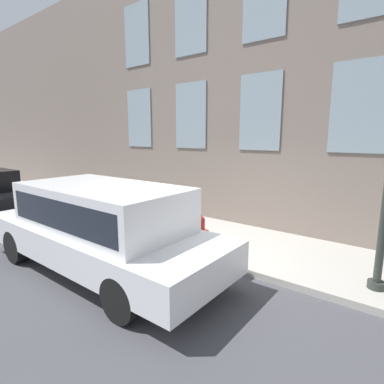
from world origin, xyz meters
name	(u,v)px	position (x,y,z in m)	size (l,w,h in m)	color
ground_plane	(201,262)	(0.00, 0.00, 0.00)	(80.00, 80.00, 0.00)	#47474C
sidewalk	(232,242)	(1.28, 0.00, 0.06)	(2.56, 60.00, 0.13)	#B2ADA3
building_facade	(264,79)	(2.71, 0.00, 3.98)	(0.33, 40.00, 7.95)	gray
fire_hydrant	(200,230)	(0.52, 0.40, 0.47)	(0.31, 0.43, 0.68)	red
person	(185,209)	(0.84, 1.09, 0.79)	(0.27, 0.18, 1.11)	#726651
parked_truck_white_near	(101,222)	(-1.46, 1.27, 0.96)	(1.94, 5.34, 1.68)	black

